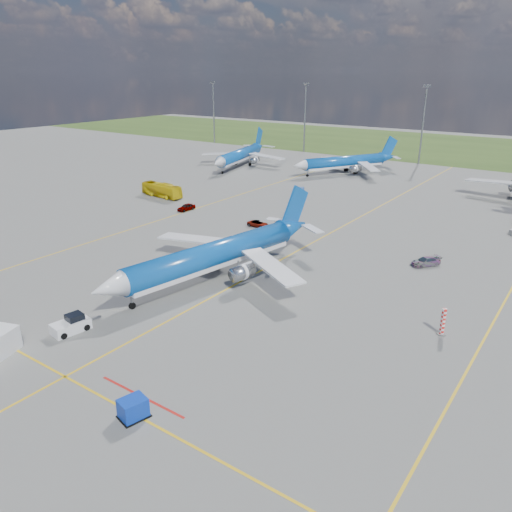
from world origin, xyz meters
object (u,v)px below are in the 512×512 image
Objects in this scene: bg_jet_nnw at (344,173)px; service_car_a at (186,207)px; main_airliner at (214,279)px; service_car_c at (426,261)px; bg_jet_nw at (240,166)px; baggage_tug_c at (299,191)px; uld_container at (133,408)px; warning_post at (443,322)px; pushback_tug at (72,325)px; service_car_b at (258,224)px; apron_bus at (162,190)px.

bg_jet_nnw is 8.62× the size of service_car_a.
main_airliner is 30.54m from service_car_c.
bg_jet_nw is at bearing -135.07° from bg_jet_nnw.
uld_container is at bearing -87.90° from baggage_tug_c.
bg_jet_nnw is at bearing 122.49° from warning_post.
service_car_c is at bearing 1.69° from service_car_a.
bg_jet_nw is 0.95× the size of main_airliner.
bg_jet_nw is 112.95m from uld_container.
bg_jet_nnw is 98.38m from pushback_tug.
uld_container is (12.99, -25.86, 0.84)m from main_airliner.
main_airliner is at bearing 130.57° from uld_container.
service_car_b is (-21.84, 48.91, -0.28)m from uld_container.
apron_bus is 61.73m from service_car_c.
service_car_c reaches higher than baggage_tug_c.
uld_container reaches higher than service_car_c.
service_car_a is at bearing 87.17° from service_car_b.
warning_post is 88.86m from bg_jet_nnw.
service_car_c is 0.89× the size of baggage_tug_c.
uld_container is at bearing -63.72° from service_car_c.
apron_bus is at bearing -84.06° from bg_jet_nnw.
warning_post is at bearing -118.48° from service_car_b.
service_car_b is (-5.50, 42.98, -0.19)m from pushback_tug.
service_car_b is (-8.85, 23.05, 0.56)m from main_airliner.
main_airliner is 52.39m from baggage_tug_c.
service_car_a is (-56.59, 21.55, -0.82)m from warning_post.
service_car_b is at bearing -63.83° from bg_jet_nw.
pushback_tug is 1.40× the size of service_car_a.
main_airliner is at bearing -91.02° from baggage_tug_c.
service_car_a reaches higher than baggage_tug_c.
main_airliner reaches higher than bg_jet_nw.
bg_jet_nnw is at bearing 9.70° from service_car_b.
apron_bus is at bearing -92.13° from bg_jet_nw.
bg_jet_nw reaches higher than service_car_c.
main_airliner reaches higher than service_car_c.
service_car_a is 18.28m from service_car_b.
service_car_c is (-7.73, 19.06, -0.86)m from warning_post.
service_car_b is at bearing -93.79° from baggage_tug_c.
bg_jet_nw is at bearing 136.46° from uld_container.
apron_bus is at bearing -150.62° from service_car_c.
service_car_c is at bearing -92.46° from apron_bus.
bg_jet_nw reaches higher than uld_container.
service_car_c is (69.56, -47.89, 0.64)m from bg_jet_nw.
service_car_a is at bearing -79.42° from bg_jet_nw.
service_car_c is 47.34m from baggage_tug_c.
bg_jet_nw is 9.01× the size of service_car_b.
bg_jet_nnw is at bearing 107.42° from pushback_tug.
service_car_b is at bearing 151.64° from warning_post.
service_car_a is at bearing 142.75° from uld_container.
service_car_a is at bearing 148.13° from main_airliner.
service_car_c is (21.75, 21.43, 0.64)m from main_airliner.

